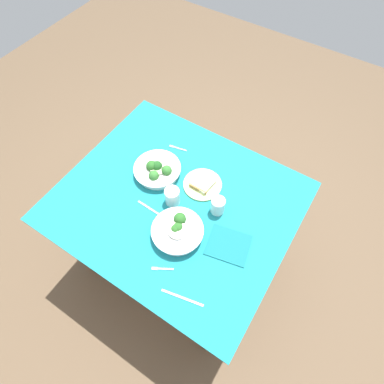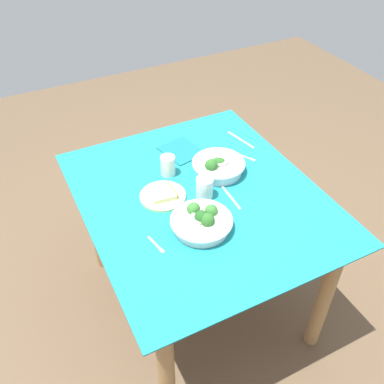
{
  "view_description": "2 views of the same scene",
  "coord_description": "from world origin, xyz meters",
  "px_view_note": "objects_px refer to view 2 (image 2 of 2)",
  "views": [
    {
      "loc": [
        0.53,
        -0.68,
        2.22
      ],
      "look_at": [
        0.06,
        0.06,
        0.83
      ],
      "focal_mm": 29.77,
      "sensor_mm": 36.0,
      "label": 1
    },
    {
      "loc": [
        -1.3,
        0.69,
        2.06
      ],
      "look_at": [
        -0.01,
        0.05,
        0.83
      ],
      "focal_mm": 40.1,
      "sensor_mm": 36.0,
      "label": 2
    }
  ],
  "objects_px": {
    "fork_by_far_bowl": "(157,245)",
    "broccoli_bowl_far": "(202,221)",
    "napkin_folded_upper": "(181,151)",
    "water_glass_center": "(168,166)",
    "table_knife_right": "(230,196)",
    "water_glass_side": "(205,188)",
    "fork_by_near_bowl": "(247,158)",
    "bread_side_plate": "(163,195)",
    "table_knife_left": "(241,140)",
    "broccoli_bowl_near": "(218,166)"
  },
  "relations": [
    {
      "from": "fork_by_far_bowl",
      "to": "broccoli_bowl_far",
      "type": "bearing_deg",
      "value": 81.57
    },
    {
      "from": "fork_by_far_bowl",
      "to": "napkin_folded_upper",
      "type": "height_order",
      "value": "napkin_folded_upper"
    },
    {
      "from": "broccoli_bowl_far",
      "to": "water_glass_center",
      "type": "xyz_separation_m",
      "value": [
        0.4,
        -0.02,
        0.01
      ]
    },
    {
      "from": "table_knife_right",
      "to": "water_glass_side",
      "type": "bearing_deg",
      "value": -116.96
    },
    {
      "from": "water_glass_side",
      "to": "fork_by_far_bowl",
      "type": "bearing_deg",
      "value": 120.37
    },
    {
      "from": "water_glass_center",
      "to": "napkin_folded_upper",
      "type": "xyz_separation_m",
      "value": [
        0.14,
        -0.14,
        -0.05
      ]
    },
    {
      "from": "fork_by_far_bowl",
      "to": "fork_by_near_bowl",
      "type": "xyz_separation_m",
      "value": [
        0.35,
        -0.64,
        0.0
      ]
    },
    {
      "from": "fork_by_far_bowl",
      "to": "table_knife_right",
      "type": "relative_size",
      "value": 0.58
    },
    {
      "from": "water_glass_center",
      "to": "water_glass_side",
      "type": "bearing_deg",
      "value": -160.66
    },
    {
      "from": "bread_side_plate",
      "to": "water_glass_center",
      "type": "bearing_deg",
      "value": -31.81
    },
    {
      "from": "fork_by_far_bowl",
      "to": "water_glass_side",
      "type": "bearing_deg",
      "value": 108.63
    },
    {
      "from": "water_glass_center",
      "to": "water_glass_side",
      "type": "xyz_separation_m",
      "value": [
        -0.23,
        -0.08,
        0.0
      ]
    },
    {
      "from": "water_glass_center",
      "to": "table_knife_left",
      "type": "relative_size",
      "value": 0.49
    },
    {
      "from": "broccoli_bowl_near",
      "to": "napkin_folded_upper",
      "type": "height_order",
      "value": "broccoli_bowl_near"
    },
    {
      "from": "fork_by_far_bowl",
      "to": "napkin_folded_upper",
      "type": "relative_size",
      "value": 0.54
    },
    {
      "from": "table_knife_left",
      "to": "napkin_folded_upper",
      "type": "xyz_separation_m",
      "value": [
        0.05,
        0.33,
        0.0
      ]
    },
    {
      "from": "bread_side_plate",
      "to": "fork_by_far_bowl",
      "type": "bearing_deg",
      "value": 151.38
    },
    {
      "from": "fork_by_far_bowl",
      "to": "table_knife_left",
      "type": "xyz_separation_m",
      "value": [
        0.5,
        -0.7,
        -0.0
      ]
    },
    {
      "from": "broccoli_bowl_far",
      "to": "broccoli_bowl_near",
      "type": "height_order",
      "value": "broccoli_bowl_near"
    },
    {
      "from": "broccoli_bowl_far",
      "to": "fork_by_far_bowl",
      "type": "distance_m",
      "value": 0.21
    },
    {
      "from": "broccoli_bowl_near",
      "to": "water_glass_side",
      "type": "xyz_separation_m",
      "value": [
        -0.13,
        0.14,
        0.02
      ]
    },
    {
      "from": "water_glass_side",
      "to": "water_glass_center",
      "type": "bearing_deg",
      "value": 19.34
    },
    {
      "from": "water_glass_center",
      "to": "table_knife_left",
      "type": "xyz_separation_m",
      "value": [
        0.09,
        -0.47,
        -0.05
      ]
    },
    {
      "from": "fork_by_far_bowl",
      "to": "napkin_folded_upper",
      "type": "bearing_deg",
      "value": 134.26
    },
    {
      "from": "fork_by_far_bowl",
      "to": "fork_by_near_bowl",
      "type": "bearing_deg",
      "value": 106.56
    },
    {
      "from": "fork_by_near_bowl",
      "to": "water_glass_center",
      "type": "bearing_deg",
      "value": -128.76
    },
    {
      "from": "table_knife_right",
      "to": "fork_by_far_bowl",
      "type": "bearing_deg",
      "value": -70.9
    },
    {
      "from": "broccoli_bowl_far",
      "to": "napkin_folded_upper",
      "type": "distance_m",
      "value": 0.56
    },
    {
      "from": "broccoli_bowl_far",
      "to": "fork_by_far_bowl",
      "type": "xyz_separation_m",
      "value": [
        -0.01,
        0.21,
        -0.03
      ]
    },
    {
      "from": "napkin_folded_upper",
      "to": "table_knife_left",
      "type": "bearing_deg",
      "value": -98.58
    },
    {
      "from": "water_glass_center",
      "to": "broccoli_bowl_far",
      "type": "bearing_deg",
      "value": 176.52
    },
    {
      "from": "bread_side_plate",
      "to": "fork_by_far_bowl",
      "type": "distance_m",
      "value": 0.3
    },
    {
      "from": "broccoli_bowl_near",
      "to": "fork_by_far_bowl",
      "type": "distance_m",
      "value": 0.55
    },
    {
      "from": "water_glass_center",
      "to": "bread_side_plate",
      "type": "bearing_deg",
      "value": 148.19
    },
    {
      "from": "bread_side_plate",
      "to": "napkin_folded_upper",
      "type": "xyz_separation_m",
      "value": [
        0.29,
        -0.23,
        -0.01
      ]
    },
    {
      "from": "water_glass_center",
      "to": "table_knife_right",
      "type": "height_order",
      "value": "water_glass_center"
    },
    {
      "from": "broccoli_bowl_far",
      "to": "table_knife_right",
      "type": "xyz_separation_m",
      "value": [
        0.11,
        -0.21,
        -0.03
      ]
    },
    {
      "from": "broccoli_bowl_near",
      "to": "fork_by_far_bowl",
      "type": "xyz_separation_m",
      "value": [
        -0.31,
        0.45,
        -0.03
      ]
    },
    {
      "from": "water_glass_center",
      "to": "broccoli_bowl_near",
      "type": "bearing_deg",
      "value": -113.68
    },
    {
      "from": "water_glass_center",
      "to": "water_glass_side",
      "type": "relative_size",
      "value": 0.98
    },
    {
      "from": "table_knife_right",
      "to": "napkin_folded_upper",
      "type": "xyz_separation_m",
      "value": [
        0.42,
        0.04,
        0.0
      ]
    },
    {
      "from": "table_knife_left",
      "to": "fork_by_near_bowl",
      "type": "bearing_deg",
      "value": 147.32
    },
    {
      "from": "broccoli_bowl_near",
      "to": "table_knife_right",
      "type": "relative_size",
      "value": 1.34
    },
    {
      "from": "table_knife_left",
      "to": "table_knife_right",
      "type": "relative_size",
      "value": 1.05
    },
    {
      "from": "napkin_folded_upper",
      "to": "bread_side_plate",
      "type": "bearing_deg",
      "value": 141.65
    },
    {
      "from": "bread_side_plate",
      "to": "fork_by_near_bowl",
      "type": "distance_m",
      "value": 0.51
    },
    {
      "from": "broccoli_bowl_near",
      "to": "water_glass_side",
      "type": "height_order",
      "value": "same"
    },
    {
      "from": "broccoli_bowl_far",
      "to": "table_knife_right",
      "type": "relative_size",
      "value": 1.37
    },
    {
      "from": "broccoli_bowl_far",
      "to": "water_glass_center",
      "type": "relative_size",
      "value": 2.65
    },
    {
      "from": "broccoli_bowl_near",
      "to": "table_knife_left",
      "type": "distance_m",
      "value": 0.31
    }
  ]
}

